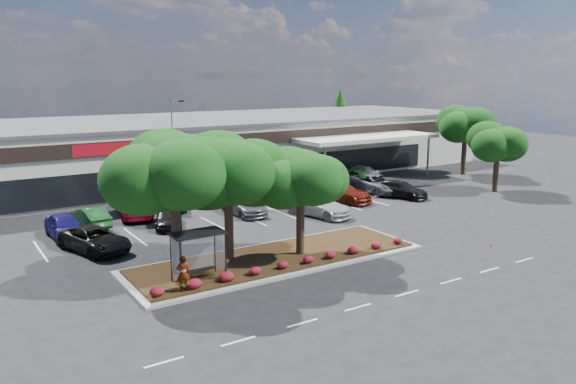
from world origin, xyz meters
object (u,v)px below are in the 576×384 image
car_1 (65,226)px  survey_stake (490,250)px  light_pole (174,154)px  car_0 (95,239)px

car_1 → survey_stake: bearing=-44.7°
light_pole → car_0: (-10.52, -13.03, -3.10)m
light_pole → car_1: bearing=-142.0°
survey_stake → car_0: car_0 is taller
light_pole → survey_stake: light_pole is taller
survey_stake → car_0: bearing=142.9°
light_pole → survey_stake: (8.70, -27.54, -3.21)m
light_pole → survey_stake: bearing=-72.5°
light_pole → car_0: size_ratio=1.61×
car_0 → car_1: size_ratio=1.13×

